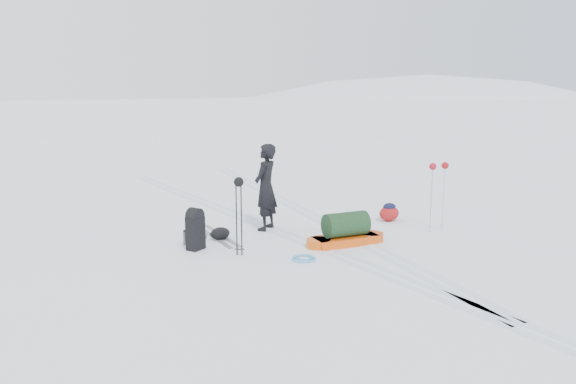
# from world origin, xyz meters

# --- Properties ---
(ground) EXTENTS (200.00, 200.00, 0.00)m
(ground) POSITION_xyz_m (0.00, 0.00, 0.00)
(ground) COLOR white
(ground) RESTS_ON ground
(ski_tracks) EXTENTS (3.38, 17.97, 0.01)m
(ski_tracks) POSITION_xyz_m (0.61, 0.88, 0.00)
(ski_tracks) COLOR silver
(ski_tracks) RESTS_ON ground
(skier) EXTENTS (0.78, 0.74, 1.80)m
(skier) POSITION_xyz_m (-0.17, 0.87, 0.90)
(skier) COLOR black
(skier) RESTS_ON ground
(pulk_sled) EXTENTS (1.65, 0.66, 0.62)m
(pulk_sled) POSITION_xyz_m (0.63, -0.84, 0.24)
(pulk_sled) COLOR #E24D0D
(pulk_sled) RESTS_ON ground
(expedition_rucksack) EXTENTS (0.63, 0.80, 0.78)m
(expedition_rucksack) POSITION_xyz_m (-1.93, 0.30, 0.36)
(expedition_rucksack) COLOR black
(expedition_rucksack) RESTS_ON ground
(ski_poles_black) EXTENTS (0.20, 0.17, 1.41)m
(ski_poles_black) POSITION_xyz_m (-1.40, -0.46, 1.15)
(ski_poles_black) COLOR black
(ski_poles_black) RESTS_ON ground
(ski_poles_silver) EXTENTS (0.46, 0.17, 1.43)m
(ski_poles_silver) POSITION_xyz_m (2.79, -1.02, 1.20)
(ski_poles_silver) COLOR #B0B1B7
(ski_poles_silver) RESTS_ON ground
(touring_skis_grey) EXTENTS (0.34, 1.87, 0.07)m
(touring_skis_grey) POSITION_xyz_m (-1.26, 0.89, 0.02)
(touring_skis_grey) COLOR #909398
(touring_skis_grey) RESTS_ON ground
(touring_skis_white) EXTENTS (0.86, 1.86, 0.07)m
(touring_skis_white) POSITION_xyz_m (0.80, -0.33, 0.02)
(touring_skis_white) COLOR white
(touring_skis_white) RESTS_ON ground
(rope_coil) EXTENTS (0.47, 0.47, 0.05)m
(rope_coil) POSITION_xyz_m (-0.56, -1.26, 0.03)
(rope_coil) COLOR #60A3EA
(rope_coil) RESTS_ON ground
(small_daypack) EXTENTS (0.49, 0.38, 0.41)m
(small_daypack) POSITION_xyz_m (2.53, 0.15, 0.20)
(small_daypack) COLOR maroon
(small_daypack) RESTS_ON ground
(thermos_pair) EXTENTS (0.24, 0.22, 0.29)m
(thermos_pair) POSITION_xyz_m (-1.95, 0.70, 0.14)
(thermos_pair) COLOR #4E5155
(thermos_pair) RESTS_ON ground
(stuff_sack) EXTENTS (0.47, 0.42, 0.24)m
(stuff_sack) POSITION_xyz_m (-1.30, 0.65, 0.12)
(stuff_sack) COLOR black
(stuff_sack) RESTS_ON ground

